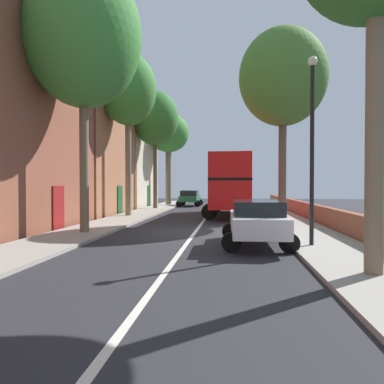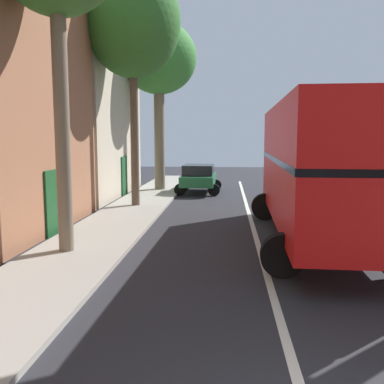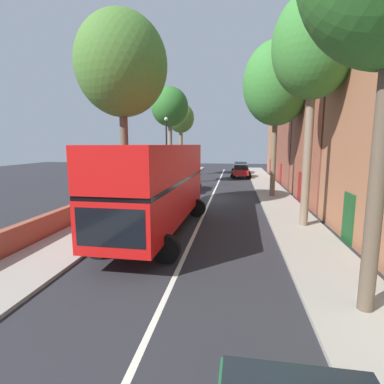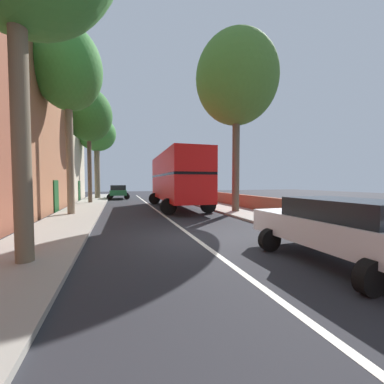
# 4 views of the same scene
# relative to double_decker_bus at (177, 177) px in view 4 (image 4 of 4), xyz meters

# --- Properties ---
(ground_plane) EXTENTS (84.00, 84.00, 0.00)m
(ground_plane) POSITION_rel_double_decker_bus_xyz_m (-1.70, -9.35, -2.35)
(ground_plane) COLOR #28282D
(road_centre_line) EXTENTS (0.16, 54.00, 0.01)m
(road_centre_line) POSITION_rel_double_decker_bus_xyz_m (-1.70, -9.35, -2.35)
(road_centre_line) COLOR silver
(road_centre_line) RESTS_ON ground
(sidewalk_left) EXTENTS (2.60, 60.00, 0.12)m
(sidewalk_left) POSITION_rel_double_decker_bus_xyz_m (-6.60, -9.35, -2.29)
(sidewalk_left) COLOR #9E998E
(sidewalk_left) RESTS_ON ground
(sidewalk_right) EXTENTS (2.60, 60.00, 0.12)m
(sidewalk_right) POSITION_rel_double_decker_bus_xyz_m (3.20, -9.35, -2.29)
(sidewalk_right) COLOR #9E998E
(sidewalk_right) RESTS_ON ground
(boundary_wall_right) EXTENTS (0.36, 54.00, 1.02)m
(boundary_wall_right) POSITION_rel_double_decker_bus_xyz_m (4.75, -9.35, -1.84)
(boundary_wall_right) COLOR brown
(boundary_wall_right) RESTS_ON ground
(double_decker_bus) EXTENTS (3.76, 10.09, 4.06)m
(double_decker_bus) POSITION_rel_double_decker_bus_xyz_m (0.00, 0.00, 0.00)
(double_decker_bus) COLOR red
(double_decker_bus) RESTS_ON ground
(parked_car_white_right_0) EXTENTS (2.48, 4.44, 1.59)m
(parked_car_white_right_0) POSITION_rel_double_decker_bus_xyz_m (0.80, -12.79, -1.43)
(parked_car_white_right_0) COLOR silver
(parked_car_white_right_0) RESTS_ON ground
(parked_car_green_left_2) EXTENTS (2.53, 3.96, 1.61)m
(parked_car_green_left_2) POSITION_rel_double_decker_bus_xyz_m (-4.20, 11.13, -1.44)
(parked_car_green_left_2) COLOR #1E6038
(parked_car_green_left_2) RESTS_ON ground
(street_tree_left_2) EXTENTS (4.10, 4.10, 10.30)m
(street_tree_left_2) POSITION_rel_double_decker_bus_xyz_m (-6.69, 5.84, 5.63)
(street_tree_left_2) COLOR brown
(street_tree_left_2) RESTS_ON sidewalk_left
(street_tree_left_4) EXTENTS (4.29, 4.29, 9.50)m
(street_tree_left_4) POSITION_rel_double_decker_bus_xyz_m (-6.53, 11.84, 5.11)
(street_tree_left_4) COLOR #7A6B56
(street_tree_left_4) RESTS_ON sidewalk_left
(street_tree_right_5) EXTENTS (5.13, 5.13, 11.22)m
(street_tree_right_5) POSITION_rel_double_decker_bus_xyz_m (2.94, -3.79, 6.08)
(street_tree_right_5) COLOR brown
(street_tree_right_5) RESTS_ON sidewalk_right
(street_tree_left_6) EXTENTS (3.77, 3.77, 10.79)m
(street_tree_left_6) POSITION_rel_double_decker_bus_xyz_m (-6.90, -1.96, 6.09)
(street_tree_left_6) COLOR #7A6B56
(street_tree_left_6) RESTS_ON sidewalk_left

